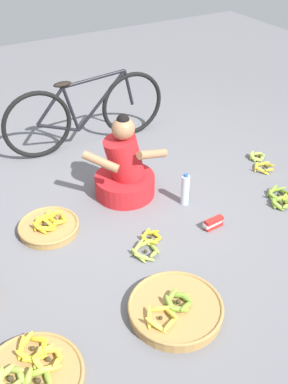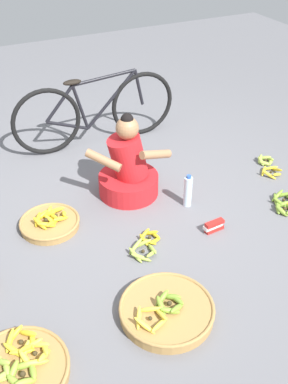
% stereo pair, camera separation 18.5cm
% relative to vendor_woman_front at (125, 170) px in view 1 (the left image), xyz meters
% --- Properties ---
extents(ground_plane, '(10.00, 10.00, 0.00)m').
position_rel_vendor_woman_front_xyz_m(ground_plane, '(-0.09, -0.30, -0.24)').
color(ground_plane, slate).
extents(vendor_woman_front, '(0.71, 0.52, 0.76)m').
position_rel_vendor_woman_front_xyz_m(vendor_woman_front, '(0.00, 0.00, 0.00)').
color(vendor_woman_front, red).
rests_on(vendor_woman_front, ground).
extents(bicycle_leaning, '(1.70, 0.09, 0.73)m').
position_rel_vendor_woman_front_xyz_m(bicycle_leaning, '(0.09, 0.98, 0.12)').
color(bicycle_leaning, black).
rests_on(bicycle_leaning, ground).
extents(banana_basket_mid_right, '(0.58, 0.58, 0.14)m').
position_rel_vendor_woman_front_xyz_m(banana_basket_mid_right, '(-1.29, -1.36, -0.19)').
color(banana_basket_mid_right, '#A87F47').
rests_on(banana_basket_mid_right, ground).
extents(banana_basket_front_center, '(0.61, 0.61, 0.15)m').
position_rel_vendor_woman_front_xyz_m(banana_basket_front_center, '(-0.34, -1.34, -0.19)').
color(banana_basket_front_center, '#A87F47').
rests_on(banana_basket_front_center, ground).
extents(banana_basket_near_vendor, '(0.48, 0.48, 0.14)m').
position_rel_vendor_woman_front_xyz_m(banana_basket_near_vendor, '(-0.76, -0.15, -0.20)').
color(banana_basket_near_vendor, '#A87F47').
rests_on(banana_basket_near_vendor, ground).
extents(loose_bananas_front_left, '(0.28, 0.39, 0.09)m').
position_rel_vendor_woman_front_xyz_m(loose_bananas_front_left, '(1.37, -0.19, -0.21)').
color(loose_bananas_front_left, '#9EB747').
rests_on(loose_bananas_front_left, ground).
extents(loose_bananas_near_bicycle, '(0.32, 0.33, 0.09)m').
position_rel_vendor_woman_front_xyz_m(loose_bananas_near_bicycle, '(-0.18, -0.71, -0.21)').
color(loose_bananas_near_bicycle, gold).
rests_on(loose_bananas_near_bicycle, ground).
extents(loose_bananas_back_right, '(0.30, 0.31, 0.09)m').
position_rel_vendor_woman_front_xyz_m(loose_bananas_back_right, '(1.12, -0.77, -0.21)').
color(loose_bananas_back_right, yellow).
rests_on(loose_bananas_back_right, ground).
extents(water_bottle, '(0.07, 0.07, 0.30)m').
position_rel_vendor_woman_front_xyz_m(water_bottle, '(0.37, -0.38, -0.10)').
color(water_bottle, silver).
rests_on(water_bottle, ground).
extents(packet_carton_stack, '(0.18, 0.07, 0.09)m').
position_rel_vendor_woman_front_xyz_m(packet_carton_stack, '(0.39, -0.76, -0.20)').
color(packet_carton_stack, red).
rests_on(packet_carton_stack, ground).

